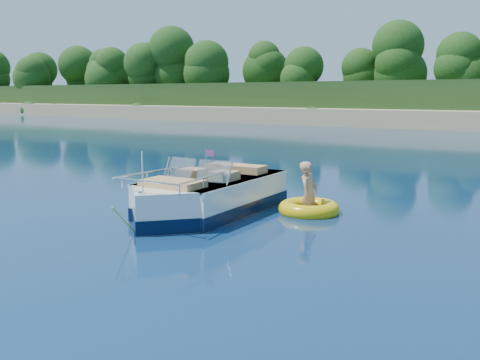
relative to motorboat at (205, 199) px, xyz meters
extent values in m
plane|color=#09193F|center=(-1.62, -0.83, -0.37)|extent=(160.00, 160.00, 0.00)
cube|color=#9F8D5C|center=(-1.62, 37.17, 0.13)|extent=(170.00, 8.00, 2.00)
cylinder|color=black|center=(-46.62, 40.17, 2.53)|extent=(0.44, 0.44, 2.80)
sphere|color=black|center=(-46.62, 40.17, 5.19)|extent=(4.62, 4.62, 4.62)
cylinder|color=black|center=(-19.62, 39.67, 2.73)|extent=(0.44, 0.44, 3.20)
sphere|color=black|center=(-19.62, 39.67, 5.77)|extent=(5.28, 5.28, 5.28)
cube|color=white|center=(-0.03, 0.38, -0.06)|extent=(2.28, 3.94, 1.06)
cube|color=white|center=(0.10, -1.41, -0.06)|extent=(2.01, 2.01, 1.06)
cube|color=black|center=(-0.03, 0.38, -0.21)|extent=(2.32, 3.98, 0.30)
cube|color=black|center=(0.10, -1.41, -0.21)|extent=(2.05, 2.05, 0.30)
cube|color=tan|center=(-0.05, 0.69, 0.23)|extent=(1.80, 2.77, 0.10)
cube|color=white|center=(-0.03, 0.38, 0.43)|extent=(2.32, 3.95, 0.06)
cube|color=black|center=(-0.18, 2.47, -0.02)|extent=(0.58, 0.39, 0.91)
cube|color=#8C9EA5|center=(-0.43, -0.35, 0.73)|extent=(0.80, 0.32, 0.49)
cube|color=#8C9EA5|center=(0.48, -0.29, 0.73)|extent=(0.82, 0.42, 0.49)
cube|color=tan|center=(-0.46, 0.10, 0.46)|extent=(0.59, 0.59, 0.40)
cube|color=tan|center=(0.44, 0.17, 0.46)|extent=(0.59, 0.59, 0.40)
cube|color=tan|center=(-0.10, 1.39, 0.46)|extent=(1.61, 0.67, 0.38)
cube|color=tan|center=(0.09, -1.22, 0.44)|extent=(1.38, 0.85, 0.34)
cylinder|color=white|center=(0.16, -2.18, 0.89)|extent=(0.03, 0.03, 0.86)
cube|color=red|center=(0.38, -0.29, 1.13)|extent=(0.22, 0.03, 0.14)
cube|color=silver|center=(0.16, -2.23, 0.50)|extent=(0.10, 0.07, 0.05)
cylinder|color=#CCDD18|center=(0.03, -2.59, -0.02)|extent=(0.47, 1.00, 0.77)
torus|color=yellow|center=(1.97, 1.51, -0.27)|extent=(1.63, 1.63, 0.39)
torus|color=red|center=(1.97, 1.51, -0.26)|extent=(1.34, 1.34, 0.13)
imported|color=tan|center=(1.93, 1.59, -0.37)|extent=(0.47, 0.92, 1.74)
camera|label=1|loc=(7.78, -9.68, 2.44)|focal=40.00mm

